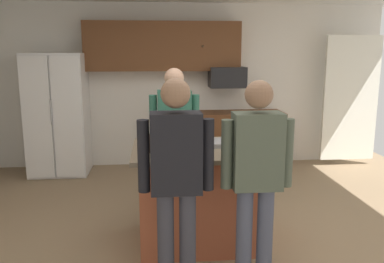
% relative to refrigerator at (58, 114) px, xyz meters
% --- Properties ---
extents(floor, '(7.04, 7.04, 0.00)m').
position_rel_refrigerator_xyz_m(floor, '(2.00, -2.38, -0.91)').
color(floor, '#937A5B').
rests_on(floor, ground).
extents(back_wall, '(6.40, 0.10, 2.60)m').
position_rel_refrigerator_xyz_m(back_wall, '(2.00, 0.42, 0.39)').
color(back_wall, white).
rests_on(back_wall, ground).
extents(french_door_window_panel, '(0.90, 0.06, 2.00)m').
position_rel_refrigerator_xyz_m(french_door_window_panel, '(4.60, 0.02, 0.19)').
color(french_door_window_panel, white).
rests_on(french_door_window_panel, ground).
extents(cabinet_run_upper, '(2.40, 0.38, 0.75)m').
position_rel_refrigerator_xyz_m(cabinet_run_upper, '(1.60, 0.22, 1.01)').
color(cabinet_run_upper, brown).
extents(cabinet_run_lower, '(1.80, 0.63, 0.90)m').
position_rel_refrigerator_xyz_m(cabinet_run_lower, '(2.60, 0.10, -0.46)').
color(cabinet_run_lower, brown).
rests_on(cabinet_run_lower, ground).
extents(refrigerator, '(0.85, 0.76, 1.83)m').
position_rel_refrigerator_xyz_m(refrigerator, '(0.00, 0.00, 0.00)').
color(refrigerator, white).
rests_on(refrigerator, ground).
extents(microwave_over_range, '(0.56, 0.40, 0.32)m').
position_rel_refrigerator_xyz_m(microwave_over_range, '(2.60, 0.12, 0.54)').
color(microwave_over_range, black).
extents(kitchen_island, '(1.18, 0.96, 0.95)m').
position_rel_refrigerator_xyz_m(kitchen_island, '(1.83, -2.47, -0.43)').
color(kitchen_island, '#AD5638').
rests_on(kitchen_island, ground).
extents(person_elder_center, '(0.57, 0.22, 1.64)m').
position_rel_refrigerator_xyz_m(person_elder_center, '(2.24, -3.22, 0.03)').
color(person_elder_center, '#4C5166').
rests_on(person_elder_center, ground).
extents(person_guest_by_door, '(0.57, 0.22, 1.67)m').
position_rel_refrigerator_xyz_m(person_guest_by_door, '(1.68, -1.65, 0.05)').
color(person_guest_by_door, '#232D4C').
rests_on(person_guest_by_door, ground).
extents(person_host_foreground, '(0.57, 0.22, 1.67)m').
position_rel_refrigerator_xyz_m(person_host_foreground, '(1.61, -3.28, 0.05)').
color(person_host_foreground, '#383842').
rests_on(person_host_foreground, ground).
extents(glass_stout_tall, '(0.07, 0.07, 0.15)m').
position_rel_refrigerator_xyz_m(glass_stout_tall, '(1.41, -2.49, 0.11)').
color(glass_stout_tall, black).
rests_on(glass_stout_tall, kitchen_island).
extents(mug_blue_stoneware, '(0.13, 0.09, 0.11)m').
position_rel_refrigerator_xyz_m(mug_blue_stoneware, '(1.65, -2.28, 0.09)').
color(mug_blue_stoneware, '#4C6B99').
rests_on(mug_blue_stoneware, kitchen_island).
extents(glass_short_whisky, '(0.07, 0.07, 0.17)m').
position_rel_refrigerator_xyz_m(glass_short_whisky, '(1.39, -2.61, 0.12)').
color(glass_short_whisky, black).
rests_on(glass_short_whisky, kitchen_island).
extents(mug_ceramic_white, '(0.12, 0.08, 0.09)m').
position_rel_refrigerator_xyz_m(mug_ceramic_white, '(1.68, -2.57, 0.09)').
color(mug_ceramic_white, '#4C6B99').
rests_on(mug_ceramic_white, kitchen_island).
extents(glass_pilsner, '(0.07, 0.07, 0.14)m').
position_rel_refrigerator_xyz_m(glass_pilsner, '(1.76, -2.77, 0.11)').
color(glass_pilsner, black).
rests_on(glass_pilsner, kitchen_island).
extents(tumbler_amber, '(0.06, 0.06, 0.15)m').
position_rel_refrigerator_xyz_m(tumbler_amber, '(1.76, -2.64, 0.11)').
color(tumbler_amber, black).
rests_on(tumbler_amber, kitchen_island).
extents(glass_dark_ale, '(0.06, 0.06, 0.14)m').
position_rel_refrigerator_xyz_m(glass_dark_ale, '(2.22, -2.74, 0.11)').
color(glass_dark_ale, black).
rests_on(glass_dark_ale, kitchen_island).
extents(serving_tray, '(0.44, 0.30, 0.04)m').
position_rel_refrigerator_xyz_m(serving_tray, '(1.98, -2.38, 0.06)').
color(serving_tray, '#B7B7BC').
rests_on(serving_tray, kitchen_island).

